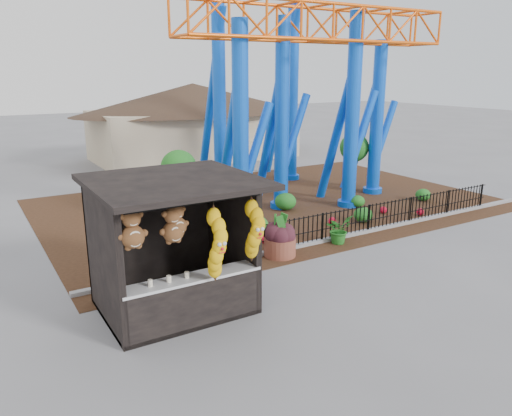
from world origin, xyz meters
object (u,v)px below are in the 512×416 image
roller_coaster (292,42)px  potted_plant (339,229)px  prize_booth (177,250)px  terracotta_planter (280,247)px

roller_coaster → potted_plant: bearing=-109.0°
prize_booth → terracotta_planter: size_ratio=3.68×
prize_booth → terracotta_planter: prize_booth is taller
potted_plant → prize_booth: bearing=-178.3°
prize_booth → potted_plant: 6.55m
prize_booth → potted_plant: bearing=16.1°
terracotta_planter → potted_plant: (2.25, 0.00, 0.18)m
prize_booth → roller_coaster: bearing=42.1°
prize_booth → roller_coaster: 11.99m
terracotta_planter → potted_plant: size_ratio=1.02×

